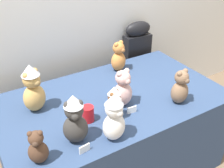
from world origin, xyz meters
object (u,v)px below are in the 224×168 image
at_px(teddy_bear_ginger, 119,57).
at_px(teddy_bear_chestnut, 114,104).
at_px(instrument_case, 136,68).
at_px(teddy_bear_charcoal, 75,120).
at_px(teddy_bear_blush, 123,89).
at_px(teddy_bear_mocha, 180,88).
at_px(teddy_bear_honey, 33,89).
at_px(display_table, 112,135).
at_px(teddy_bear_cocoa, 38,148).
at_px(party_cup_red, 88,114).
at_px(teddy_bear_snow, 114,118).

relative_size(teddy_bear_ginger, teddy_bear_chestnut, 1.08).
height_order(instrument_case, teddy_bear_charcoal, teddy_bear_charcoal).
relative_size(teddy_bear_blush, teddy_bear_mocha, 1.07).
bearing_deg(teddy_bear_honey, teddy_bear_ginger, -11.27).
height_order(display_table, teddy_bear_cocoa, teddy_bear_cocoa).
relative_size(instrument_case, teddy_bear_chestnut, 4.14).
xyz_separation_m(teddy_bear_honey, party_cup_red, (0.26, -0.30, -0.12)).
bearing_deg(instrument_case, teddy_bear_mocha, -104.11).
xyz_separation_m(instrument_case, teddy_bear_ginger, (-0.40, -0.27, 0.34)).
bearing_deg(instrument_case, display_table, -134.43).
distance_m(teddy_bear_cocoa, party_cup_red, 0.44).
distance_m(teddy_bear_snow, party_cup_red, 0.26).
bearing_deg(party_cup_red, instrument_case, 39.22).
distance_m(teddy_bear_ginger, teddy_bear_chestnut, 0.69).
bearing_deg(teddy_bear_charcoal, teddy_bear_snow, -7.30).
xyz_separation_m(teddy_bear_snow, teddy_bear_chestnut, (0.10, 0.16, -0.03)).
relative_size(display_table, teddy_bear_honey, 4.79).
height_order(teddy_bear_snow, teddy_bear_chestnut, teddy_bear_snow).
height_order(teddy_bear_cocoa, teddy_bear_ginger, teddy_bear_ginger).
bearing_deg(teddy_bear_chestnut, teddy_bear_ginger, 25.26).
height_order(instrument_case, teddy_bear_mocha, instrument_case).
height_order(teddy_bear_chestnut, party_cup_red, teddy_bear_chestnut).
distance_m(teddy_bear_charcoal, teddy_bear_snow, 0.23).
xyz_separation_m(teddy_bear_mocha, teddy_bear_cocoa, (-1.06, -0.04, -0.02)).
xyz_separation_m(display_table, teddy_bear_mocha, (0.39, -0.30, 0.50)).
height_order(instrument_case, teddy_bear_blush, instrument_case).
bearing_deg(teddy_bear_charcoal, party_cup_red, 60.18).
relative_size(teddy_bear_mocha, teddy_bear_ginger, 0.98).
height_order(teddy_bear_ginger, teddy_bear_chestnut, teddy_bear_ginger).
distance_m(teddy_bear_honey, teddy_bear_chestnut, 0.56).
height_order(teddy_bear_cocoa, teddy_bear_snow, teddy_bear_snow).
bearing_deg(teddy_bear_honey, teddy_bear_chestnut, -66.83).
distance_m(teddy_bear_charcoal, party_cup_red, 0.23).
bearing_deg(teddy_bear_mocha, teddy_bear_charcoal, 171.65).
bearing_deg(teddy_bear_chestnut, teddy_bear_blush, 8.18).
relative_size(teddy_bear_blush, teddy_bear_chestnut, 1.13).
relative_size(teddy_bear_honey, teddy_bear_chestnut, 1.41).
distance_m(instrument_case, teddy_bear_honey, 1.35).
relative_size(teddy_bear_snow, teddy_bear_chestnut, 1.27).
bearing_deg(party_cup_red, teddy_bear_chestnut, -24.25).
bearing_deg(teddy_bear_charcoal, teddy_bear_cocoa, -151.39).
distance_m(teddy_bear_honey, party_cup_red, 0.41).
bearing_deg(teddy_bear_ginger, display_table, -147.85).
xyz_separation_m(teddy_bear_ginger, teddy_bear_chestnut, (-0.39, -0.57, -0.00)).
bearing_deg(teddy_bear_ginger, teddy_bear_snow, -143.39).
xyz_separation_m(teddy_bear_blush, teddy_bear_chestnut, (-0.14, -0.11, -0.01)).
relative_size(teddy_bear_blush, teddy_bear_cocoa, 1.30).
distance_m(teddy_bear_honey, teddy_bear_snow, 0.62).
relative_size(instrument_case, teddy_bear_blush, 3.68).
xyz_separation_m(display_table, teddy_bear_charcoal, (-0.42, -0.29, 0.53)).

